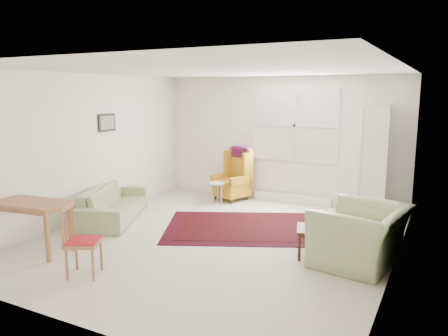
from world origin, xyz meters
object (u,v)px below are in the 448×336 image
at_px(wingback_chair, 231,174).
at_px(desk, 29,226).
at_px(sofa, 114,197).
at_px(armchair, 361,230).
at_px(cabinet, 375,162).
at_px(stool, 217,193).
at_px(desk_chair, 83,240).
at_px(coffee_table, 315,242).

distance_m(wingback_chair, desk, 4.12).
bearing_deg(sofa, desk, 156.87).
distance_m(armchair, cabinet, 2.37).
distance_m(sofa, armchair, 4.20).
bearing_deg(sofa, armchair, -116.68).
distance_m(stool, desk, 3.71).
relative_size(cabinet, desk_chair, 2.25).
relative_size(stool, desk_chair, 0.48).
bearing_deg(sofa, coffee_table, -116.94).
height_order(armchair, stool, armchair).
xyz_separation_m(wingback_chair, desk_chair, (0.12, -4.20, -0.10)).
distance_m(sofa, coffee_table, 3.62).
distance_m(wingback_chair, stool, 0.52).
bearing_deg(stool, cabinet, 7.56).
height_order(coffee_table, desk, desk).
xyz_separation_m(stool, desk_chair, (0.25, -3.81, 0.23)).
relative_size(sofa, cabinet, 0.99).
distance_m(cabinet, desk_chair, 5.01).
relative_size(wingback_chair, desk, 0.95).
relative_size(armchair, stool, 2.76).
height_order(stool, desk, desk).
bearing_deg(wingback_chair, desk_chair, -68.60).
xyz_separation_m(wingback_chair, stool, (-0.13, -0.39, -0.33)).
bearing_deg(armchair, wingback_chair, -118.20).
xyz_separation_m(cabinet, desk_chair, (-2.68, -4.20, -0.55)).
distance_m(wingback_chair, cabinet, 2.83).
height_order(stool, desk_chair, desk_chair).
relative_size(sofa, coffee_table, 4.05).
distance_m(armchair, desk_chair, 3.45).
relative_size(armchair, desk_chair, 1.34).
bearing_deg(wingback_chair, stool, -88.36).
bearing_deg(armchair, desk_chair, -47.32).
bearing_deg(cabinet, sofa, -157.19).
distance_m(armchair, wingback_chair, 3.78).
bearing_deg(cabinet, stool, -178.23).
relative_size(armchair, coffee_table, 2.42).
bearing_deg(armchair, cabinet, -165.63).
bearing_deg(desk_chair, sofa, 7.50).
xyz_separation_m(sofa, armchair, (4.20, -0.13, 0.06)).
bearing_deg(desk, armchair, 21.73).
bearing_deg(armchair, desk, -58.94).
bearing_deg(armchair, sofa, -82.38).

